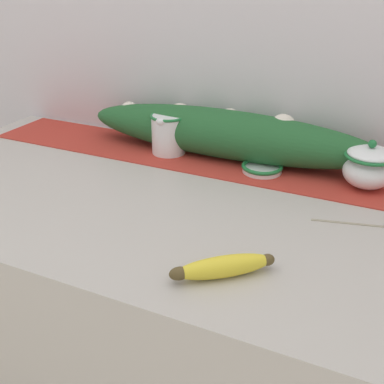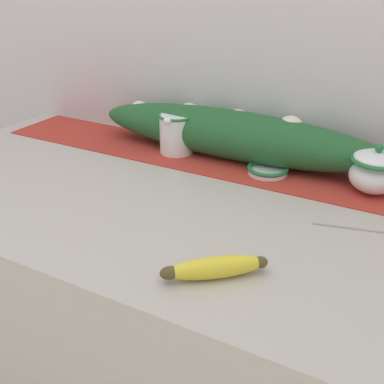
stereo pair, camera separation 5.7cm
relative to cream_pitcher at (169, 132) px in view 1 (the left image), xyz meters
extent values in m
cube|color=#B7B2AD|center=(0.16, -0.25, -0.52)|extent=(1.54, 0.73, 0.91)
cube|color=silver|center=(0.16, 0.13, 0.22)|extent=(2.34, 0.04, 2.40)
cube|color=#B23328|center=(0.16, 0.00, -0.06)|extent=(1.42, 0.21, 0.00)
cylinder|color=white|center=(0.00, 0.00, 0.00)|extent=(0.09, 0.09, 0.11)
torus|color=#1E7038|center=(0.00, 0.00, 0.05)|extent=(0.10, 0.10, 0.01)
torus|color=white|center=(0.00, 0.06, 0.00)|extent=(0.06, 0.01, 0.06)
ellipsoid|color=white|center=(0.00, -0.04, 0.04)|extent=(0.03, 0.02, 0.02)
ellipsoid|color=white|center=(0.54, 0.00, -0.02)|extent=(0.12, 0.12, 0.08)
torus|color=#1E7038|center=(0.54, 0.00, 0.02)|extent=(0.12, 0.12, 0.01)
ellipsoid|color=white|center=(0.54, 0.00, 0.03)|extent=(0.11, 0.11, 0.03)
sphere|color=#1E7038|center=(0.54, 0.00, 0.05)|extent=(0.02, 0.02, 0.02)
cylinder|color=white|center=(0.28, -0.02, -0.05)|extent=(0.10, 0.10, 0.01)
torus|color=#1E7038|center=(0.28, -0.02, -0.04)|extent=(0.11, 0.11, 0.01)
ellipsoid|color=yellow|center=(0.36, -0.48, -0.04)|extent=(0.16, 0.14, 0.04)
ellipsoid|color=brown|center=(0.30, -0.53, -0.04)|extent=(0.04, 0.04, 0.02)
ellipsoid|color=brown|center=(0.42, -0.43, -0.04)|extent=(0.03, 0.03, 0.02)
cube|color=#A89E89|center=(0.53, -0.20, -0.06)|extent=(0.14, 0.04, 0.00)
ellipsoid|color=#235B2D|center=(0.16, 0.04, 0.01)|extent=(0.84, 0.15, 0.13)
sphere|color=silver|center=(-0.16, 0.05, 0.03)|extent=(0.05, 0.05, 0.05)
sphere|color=silver|center=(0.00, 0.06, 0.03)|extent=(0.07, 0.07, 0.07)
sphere|color=silver|center=(0.16, 0.06, 0.04)|extent=(0.07, 0.07, 0.07)
sphere|color=silver|center=(0.31, 0.06, 0.04)|extent=(0.07, 0.07, 0.07)
sphere|color=silver|center=(0.45, 0.05, 0.02)|extent=(0.05, 0.05, 0.05)
camera|label=1|loc=(0.61, -1.13, 0.44)|focal=45.00mm
camera|label=2|loc=(0.66, -1.10, 0.44)|focal=45.00mm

